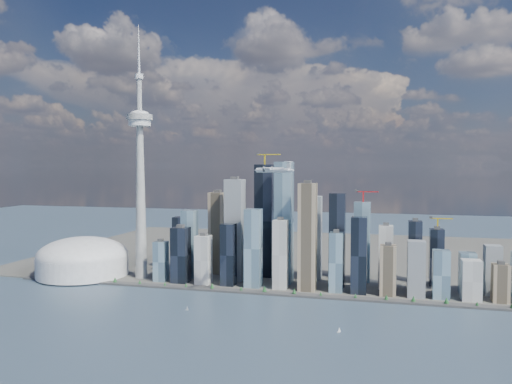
% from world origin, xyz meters
% --- Properties ---
extents(ground, '(4000.00, 4000.00, 0.00)m').
position_xyz_m(ground, '(0.00, 0.00, 0.00)').
color(ground, '#2F4753').
rests_on(ground, ground).
extents(seawall, '(1100.00, 22.00, 4.00)m').
position_xyz_m(seawall, '(0.00, 250.00, 2.00)').
color(seawall, '#383838').
rests_on(seawall, ground).
extents(land, '(1400.00, 900.00, 3.00)m').
position_xyz_m(land, '(0.00, 700.00, 1.50)').
color(land, '#4C4C47').
rests_on(land, ground).
extents(shoreline_trees, '(960.53, 7.20, 8.80)m').
position_xyz_m(shoreline_trees, '(0.00, 250.00, 8.78)').
color(shoreline_trees, '#3F2D1E').
rests_on(shoreline_trees, seawall).
extents(skyscraper_cluster, '(736.00, 142.00, 275.58)m').
position_xyz_m(skyscraper_cluster, '(59.61, 336.81, 85.89)').
color(skyscraper_cluster, black).
rests_on(skyscraper_cluster, land).
extents(needle_tower, '(56.00, 56.00, 550.50)m').
position_xyz_m(needle_tower, '(-300.00, 310.00, 235.84)').
color(needle_tower, gray).
rests_on(needle_tower, land).
extents(dome_stadium, '(200.00, 200.00, 86.00)m').
position_xyz_m(dome_stadium, '(-440.00, 300.00, 39.44)').
color(dome_stadium, silver).
rests_on(dome_stadium, land).
extents(airplane, '(76.88, 68.67, 19.13)m').
position_xyz_m(airplane, '(33.64, 150.68, 242.96)').
color(airplane, silver).
rests_on(airplane, ground).
extents(sailboat_west, '(6.07, 2.85, 8.41)m').
position_xyz_m(sailboat_west, '(-110.07, 110.15, 2.70)').
color(sailboat_west, silver).
rests_on(sailboat_west, ground).
extents(sailboat_east, '(5.72, 3.36, 8.12)m').
position_xyz_m(sailboat_east, '(154.48, 60.46, 2.60)').
color(sailboat_east, silver).
rests_on(sailboat_east, ground).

